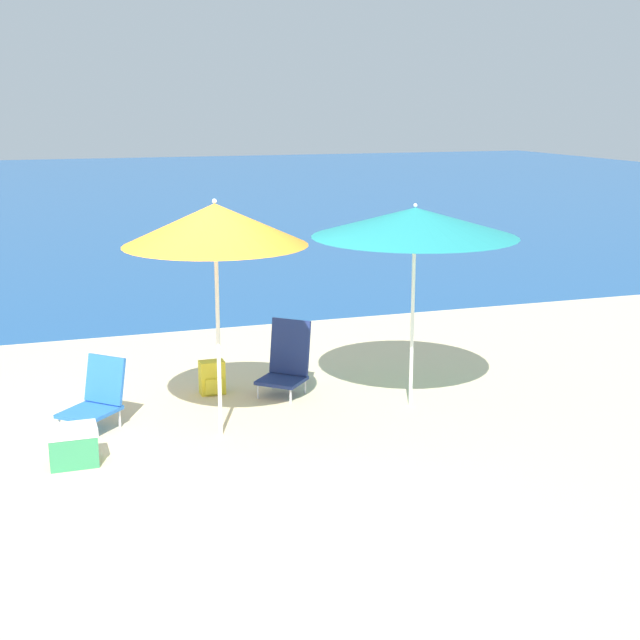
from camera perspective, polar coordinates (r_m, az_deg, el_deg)
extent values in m
plane|color=beige|center=(7.78, -9.77, -9.24)|extent=(60.00, 60.00, 0.00)
cube|color=#1E5699|center=(31.82, -16.81, 7.73)|extent=(60.00, 40.00, 0.01)
cylinder|color=white|center=(8.94, 5.93, -0.19)|extent=(0.04, 0.04, 1.74)
cone|color=teal|center=(8.75, 6.09, 6.25)|extent=(2.03, 2.03, 0.29)
sphere|color=white|center=(8.73, 6.12, 7.31)|extent=(0.04, 0.04, 0.04)
cylinder|color=white|center=(8.14, -6.52, -1.44)|extent=(0.04, 0.04, 1.78)
cone|color=orange|center=(7.92, -6.73, 6.09)|extent=(1.65, 1.65, 0.37)
sphere|color=white|center=(7.90, -6.77, 7.57)|extent=(0.04, 0.04, 0.04)
cylinder|color=silver|center=(9.34, -3.99, -4.59)|extent=(0.02, 0.02, 0.15)
cylinder|color=silver|center=(9.18, -1.90, -4.90)|extent=(0.02, 0.02, 0.15)
cylinder|color=silver|center=(9.65, -3.00, -3.98)|extent=(0.02, 0.02, 0.15)
cylinder|color=silver|center=(9.49, -0.96, -4.26)|extent=(0.02, 0.02, 0.15)
cube|color=navy|center=(9.38, -2.47, -3.88)|extent=(0.61, 0.61, 0.04)
cube|color=navy|center=(9.48, -1.93, -1.73)|extent=(0.41, 0.39, 0.59)
cylinder|color=silver|center=(8.64, -16.33, -6.59)|extent=(0.02, 0.02, 0.18)
cylinder|color=silver|center=(8.41, -14.48, -7.02)|extent=(0.02, 0.02, 0.18)
cylinder|color=silver|center=(8.94, -14.52, -5.78)|extent=(0.02, 0.02, 0.18)
cylinder|color=silver|center=(8.72, -12.70, -6.17)|extent=(0.02, 0.02, 0.18)
cube|color=blue|center=(8.64, -14.55, -5.71)|extent=(0.65, 0.65, 0.04)
cube|color=blue|center=(8.75, -13.60, -3.72)|extent=(0.40, 0.39, 0.45)
cube|color=yellow|center=(9.52, -6.92, -3.66)|extent=(0.26, 0.16, 0.36)
cube|color=yellow|center=(9.45, -6.79, -4.25)|extent=(0.18, 0.03, 0.16)
cube|color=#338C59|center=(7.94, -15.51, -7.99)|extent=(0.40, 0.28, 0.28)
cube|color=white|center=(7.88, -15.59, -6.83)|extent=(0.41, 0.29, 0.07)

